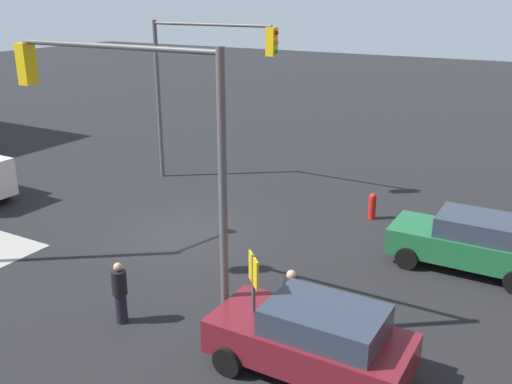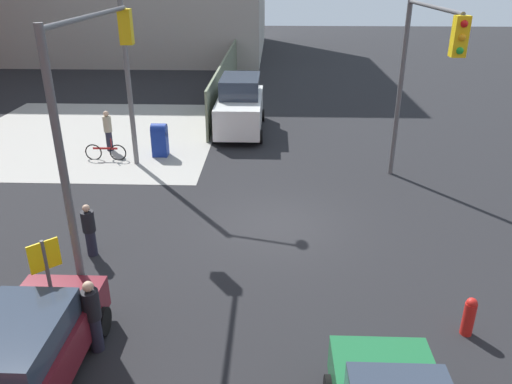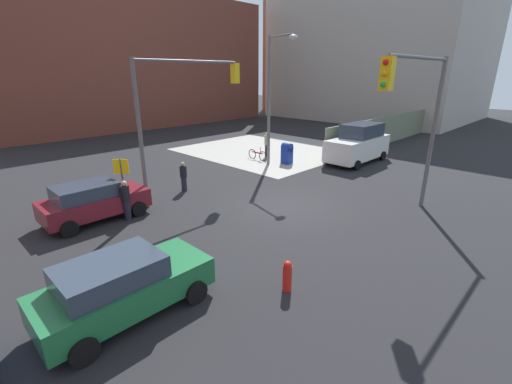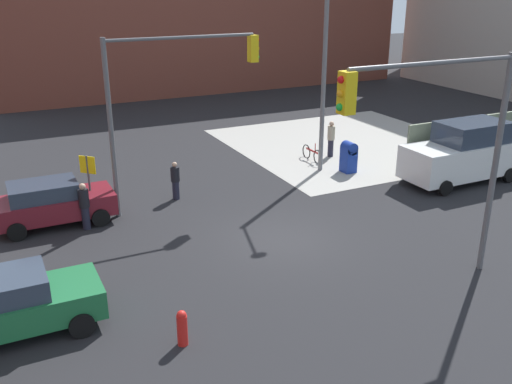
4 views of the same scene
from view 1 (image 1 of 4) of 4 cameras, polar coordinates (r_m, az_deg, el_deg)
The scene contains 9 objects.
ground_plane at distance 19.10m, azimuth -7.15°, elevation -3.95°, with size 120.00×120.00×0.00m, color black.
traffic_signal_nw_corner at distance 13.02m, azimuth -12.01°, elevation 6.39°, with size 5.97×0.36×6.50m.
traffic_signal_se_corner at distance 22.77m, azimuth -5.58°, elevation 11.99°, with size 5.66×0.36×6.50m.
warning_sign_two_way at distance 12.08m, azimuth -0.25°, elevation -9.56°, with size 0.48×0.48×2.40m.
fire_hydrant at distance 20.26m, azimuth 11.55°, elevation -1.34°, with size 0.26×0.26×0.94m.
coupe_maroon at distance 11.99m, azimuth 5.72°, elevation -14.34°, with size 4.13×2.02×1.62m.
coupe_green at distance 17.28m, azimuth 20.68°, elevation -4.62°, with size 4.25×2.02×1.62m.
pedestrian_waiting at distance 14.02m, azimuth -13.45°, elevation -9.70°, with size 0.36×0.36×1.56m.
pedestrian_walking_north at distance 13.04m, azimuth 3.49°, elevation -11.05°, with size 0.36×0.36×1.71m.
Camera 1 is at (-10.70, 13.95, 7.44)m, focal length 40.00 mm.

